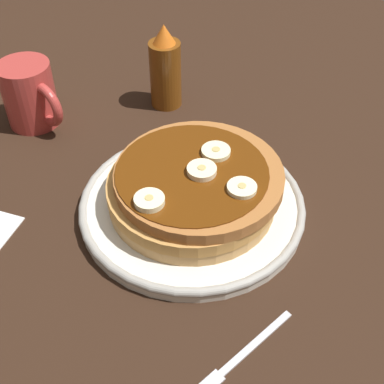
{
  "coord_description": "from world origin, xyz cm",
  "views": [
    {
      "loc": [
        28.69,
        -32.54,
        44.33
      ],
      "look_at": [
        0.0,
        0.0,
        3.05
      ],
      "focal_mm": 48.73,
      "sensor_mm": 36.0,
      "label": 1
    }
  ],
  "objects_px": {
    "banana_slice_0": "(202,171)",
    "banana_slice_2": "(150,202)",
    "plate": "(192,205)",
    "pancake_stack": "(197,187)",
    "fork": "(237,359)",
    "banana_slice_1": "(217,152)",
    "banana_slice_3": "(242,188)",
    "coffee_mug": "(31,94)",
    "syrup_bottle": "(165,70)"
  },
  "relations": [
    {
      "from": "coffee_mug",
      "to": "fork",
      "type": "height_order",
      "value": "coffee_mug"
    },
    {
      "from": "fork",
      "to": "syrup_bottle",
      "type": "distance_m",
      "value": 0.43
    },
    {
      "from": "plate",
      "to": "banana_slice_0",
      "type": "xyz_separation_m",
      "value": [
        0.01,
        0.01,
        0.06
      ]
    },
    {
      "from": "plate",
      "to": "banana_slice_1",
      "type": "distance_m",
      "value": 0.07
    },
    {
      "from": "banana_slice_0",
      "to": "syrup_bottle",
      "type": "height_order",
      "value": "syrup_bottle"
    },
    {
      "from": "coffee_mug",
      "to": "fork",
      "type": "bearing_deg",
      "value": -13.15
    },
    {
      "from": "banana_slice_0",
      "to": "plate",
      "type": "bearing_deg",
      "value": -151.03
    },
    {
      "from": "banana_slice_1",
      "to": "banana_slice_2",
      "type": "bearing_deg",
      "value": -90.07
    },
    {
      "from": "banana_slice_2",
      "to": "syrup_bottle",
      "type": "relative_size",
      "value": 0.26
    },
    {
      "from": "banana_slice_2",
      "to": "banana_slice_3",
      "type": "height_order",
      "value": "banana_slice_2"
    },
    {
      "from": "banana_slice_2",
      "to": "fork",
      "type": "xyz_separation_m",
      "value": [
        0.16,
        -0.05,
        -0.06
      ]
    },
    {
      "from": "plate",
      "to": "pancake_stack",
      "type": "bearing_deg",
      "value": 46.95
    },
    {
      "from": "banana_slice_2",
      "to": "banana_slice_3",
      "type": "distance_m",
      "value": 0.1
    },
    {
      "from": "fork",
      "to": "banana_slice_1",
      "type": "bearing_deg",
      "value": 134.73
    },
    {
      "from": "banana_slice_1",
      "to": "pancake_stack",
      "type": "bearing_deg",
      "value": -86.57
    },
    {
      "from": "pancake_stack",
      "to": "plate",
      "type": "bearing_deg",
      "value": -133.05
    },
    {
      "from": "banana_slice_2",
      "to": "banana_slice_3",
      "type": "xyz_separation_m",
      "value": [
        0.06,
        0.08,
        -0.0
      ]
    },
    {
      "from": "coffee_mug",
      "to": "plate",
      "type": "bearing_deg",
      "value": 2.71
    },
    {
      "from": "pancake_stack",
      "to": "banana_slice_2",
      "type": "height_order",
      "value": "banana_slice_2"
    },
    {
      "from": "pancake_stack",
      "to": "banana_slice_3",
      "type": "relative_size",
      "value": 6.08
    },
    {
      "from": "pancake_stack",
      "to": "banana_slice_2",
      "type": "bearing_deg",
      "value": -91.92
    },
    {
      "from": "pancake_stack",
      "to": "banana_slice_0",
      "type": "height_order",
      "value": "banana_slice_0"
    },
    {
      "from": "banana_slice_3",
      "to": "banana_slice_2",
      "type": "bearing_deg",
      "value": -126.18
    },
    {
      "from": "plate",
      "to": "banana_slice_3",
      "type": "bearing_deg",
      "value": 11.96
    },
    {
      "from": "banana_slice_3",
      "to": "syrup_bottle",
      "type": "height_order",
      "value": "syrup_bottle"
    },
    {
      "from": "banana_slice_0",
      "to": "fork",
      "type": "height_order",
      "value": "banana_slice_0"
    },
    {
      "from": "banana_slice_2",
      "to": "coffee_mug",
      "type": "bearing_deg",
      "value": 169.45
    },
    {
      "from": "banana_slice_2",
      "to": "coffee_mug",
      "type": "relative_size",
      "value": 0.31
    },
    {
      "from": "plate",
      "to": "pancake_stack",
      "type": "relative_size",
      "value": 1.35
    },
    {
      "from": "fork",
      "to": "syrup_bottle",
      "type": "xyz_separation_m",
      "value": [
        -0.34,
        0.26,
        0.05
      ]
    },
    {
      "from": "banana_slice_2",
      "to": "syrup_bottle",
      "type": "xyz_separation_m",
      "value": [
        -0.18,
        0.21,
        -0.01
      ]
    },
    {
      "from": "pancake_stack",
      "to": "fork",
      "type": "distance_m",
      "value": 0.2
    },
    {
      "from": "banana_slice_3",
      "to": "plate",
      "type": "bearing_deg",
      "value": -168.04
    },
    {
      "from": "banana_slice_1",
      "to": "plate",
      "type": "bearing_deg",
      "value": -92.31
    },
    {
      "from": "pancake_stack",
      "to": "fork",
      "type": "relative_size",
      "value": 1.5
    },
    {
      "from": "pancake_stack",
      "to": "coffee_mug",
      "type": "height_order",
      "value": "coffee_mug"
    },
    {
      "from": "banana_slice_2",
      "to": "syrup_bottle",
      "type": "height_order",
      "value": "syrup_bottle"
    },
    {
      "from": "banana_slice_0",
      "to": "banana_slice_1",
      "type": "relative_size",
      "value": 0.99
    },
    {
      "from": "pancake_stack",
      "to": "banana_slice_1",
      "type": "relative_size",
      "value": 5.82
    },
    {
      "from": "banana_slice_1",
      "to": "syrup_bottle",
      "type": "xyz_separation_m",
      "value": [
        -0.18,
        0.1,
        -0.01
      ]
    },
    {
      "from": "banana_slice_2",
      "to": "fork",
      "type": "bearing_deg",
      "value": -17.74
    },
    {
      "from": "plate",
      "to": "banana_slice_0",
      "type": "bearing_deg",
      "value": 28.97
    },
    {
      "from": "banana_slice_1",
      "to": "fork",
      "type": "relative_size",
      "value": 0.26
    },
    {
      "from": "pancake_stack",
      "to": "syrup_bottle",
      "type": "height_order",
      "value": "syrup_bottle"
    },
    {
      "from": "banana_slice_2",
      "to": "banana_slice_0",
      "type": "bearing_deg",
      "value": 83.61
    },
    {
      "from": "pancake_stack",
      "to": "coffee_mug",
      "type": "distance_m",
      "value": 0.29
    },
    {
      "from": "banana_slice_1",
      "to": "banana_slice_3",
      "type": "xyz_separation_m",
      "value": [
        0.06,
        -0.03,
        -0.0
      ]
    },
    {
      "from": "plate",
      "to": "coffee_mug",
      "type": "height_order",
      "value": "coffee_mug"
    },
    {
      "from": "syrup_bottle",
      "to": "banana_slice_0",
      "type": "bearing_deg",
      "value": -36.53
    },
    {
      "from": "banana_slice_0",
      "to": "banana_slice_2",
      "type": "distance_m",
      "value": 0.07
    }
  ]
}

